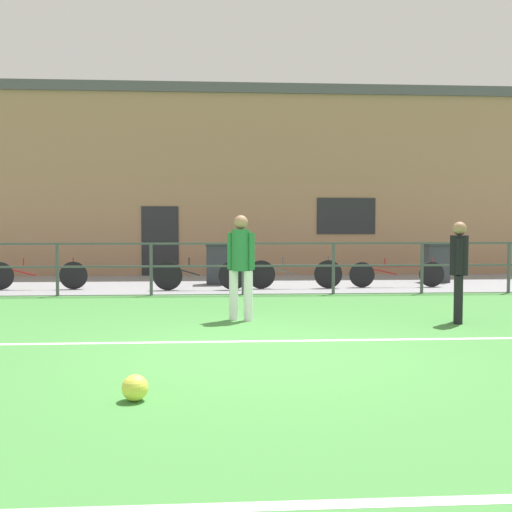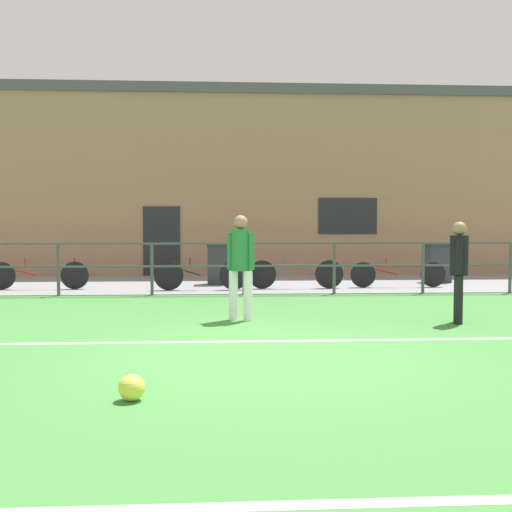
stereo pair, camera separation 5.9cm
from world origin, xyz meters
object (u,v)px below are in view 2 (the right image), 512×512
Objects in this scene: bicycle_parked_2 at (296,274)px; trash_bin_1 at (220,263)px; bicycle_parked_4 at (38,275)px; player_goalkeeper at (459,266)px; soccer_ball_match at (132,388)px; player_striker at (241,261)px; bicycle_parked_3 at (398,274)px; trash_bin_0 at (438,263)px; bicycle_parked_1 at (201,275)px.

trash_bin_1 is at bearing 147.52° from bicycle_parked_2.
player_goalkeeper is at bearing -33.05° from bicycle_parked_4.
bicycle_parked_2 reaches higher than bicycle_parked_4.
player_striker is at bearing 76.04° from soccer_ball_match.
player_striker reaches higher than bicycle_parked_3.
player_striker is at bearing -130.13° from bicycle_parked_3.
trash_bin_0 is at bearing -175.01° from player_goalkeeper.
soccer_ball_match is 0.22× the size of trash_bin_0.
trash_bin_0 is at bearing 6.85° from bicycle_parked_4.
player_goalkeeper is at bearing -59.06° from trash_bin_1.
bicycle_parked_4 is at bearing -173.15° from trash_bin_0.
player_goalkeeper is 9.54m from bicycle_parked_4.
bicycle_parked_4 is 2.30× the size of trash_bin_0.
trash_bin_0 is (6.20, 1.57, 0.16)m from bicycle_parked_1.
bicycle_parked_2 is 4.19m from trash_bin_0.
player_goalkeeper is 5.26m from bicycle_parked_3.
bicycle_parked_4 is 10.11m from trash_bin_0.
trash_bin_1 is at bearing 72.56° from bicycle_parked_1.
trash_bin_1 is (4.27, 1.00, 0.19)m from bicycle_parked_4.
player_goalkeeper is 1.49× the size of trash_bin_1.
player_goalkeeper reaches higher than bicycle_parked_2.
bicycle_parked_1 is 0.93× the size of bicycle_parked_4.
bicycle_parked_2 is 0.97× the size of bicycle_parked_4.
trash_bin_0 is (3.96, 1.35, 0.16)m from bicycle_parked_2.
player_striker is at bearing -107.63° from bicycle_parked_2.
player_striker reaches higher than trash_bin_1.
trash_bin_1 is at bearing 166.93° from bicycle_parked_3.
trash_bin_0 reaches higher than bicycle_parked_4.
bicycle_parked_1 is 0.93× the size of bicycle_parked_3.
soccer_ball_match is at bearing -122.34° from trash_bin_0.
soccer_ball_match is 10.09m from trash_bin_1.
player_striker is at bearing -45.60° from bicycle_parked_4.
player_striker reaches higher than bicycle_parked_2.
player_goalkeeper is 6.39m from bicycle_parked_1.
trash_bin_0 is at bearing 1.99° from trash_bin_1.
bicycle_parked_2 is at bearing 74.14° from soccer_ball_match.
player_striker is 6.20m from bicycle_parked_3.
trash_bin_1 is at bearing 116.12° from player_striker.
bicycle_parked_2 is at bearing -176.73° from bicycle_parked_3.
player_goalkeeper is 1.54× the size of trash_bin_0.
trash_bin_1 reaches higher than bicycle_parked_4.
player_goalkeeper reaches higher than bicycle_parked_3.
soccer_ball_match is at bearing -26.27° from player_goalkeeper.
bicycle_parked_2 is 0.97× the size of bicycle_parked_3.
trash_bin_1 reaches higher than bicycle_parked_3.
bicycle_parked_3 is (4.76, 0.36, -0.03)m from bicycle_parked_1.
trash_bin_0 is at bearing 14.18° from bicycle_parked_1.
bicycle_parked_3 is 1.89m from trash_bin_0.
bicycle_parked_4 is at bearing 111.36° from soccer_ball_match.
bicycle_parked_1 is (0.30, 8.69, 0.26)m from soccer_ball_match.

